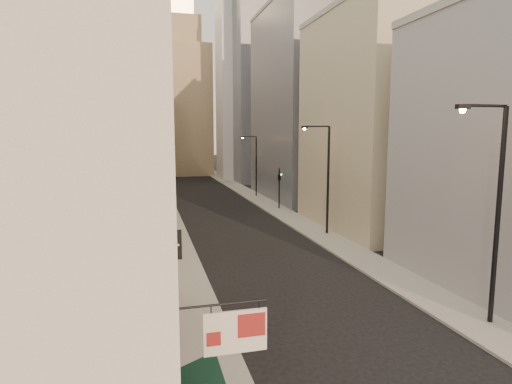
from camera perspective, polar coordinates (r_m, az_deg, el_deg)
name	(u,v)px	position (r m, az deg, el deg)	size (l,w,h in m)	color
sidewalk_left	(161,197)	(62.46, -12.58, -0.68)	(3.00, 140.00, 0.15)	#9C9B8F
sidewalk_right	(249,194)	(64.21, -0.91, -0.27)	(3.00, 140.00, 0.15)	#9C9B8F
near_building_left	(74,220)	(16.25, -23.08, -3.46)	(8.30, 23.04, 12.30)	#502A15
left_bldg_beige	(95,148)	(32.99, -20.73, 5.49)	(8.00, 12.00, 16.00)	tan
left_bldg_grey	(110,125)	(48.92, -18.87, 8.48)	(8.00, 16.00, 20.00)	#959599
left_bldg_tan	(120,138)	(66.88, -17.70, 6.93)	(8.00, 18.00, 17.00)	#998058
left_bldg_wingrid	(125,118)	(86.91, -17.10, 9.36)	(8.00, 20.00, 24.00)	gray
right_bldg_beige	(368,123)	(42.14, 14.74, 8.83)	(8.00, 16.00, 20.00)	tan
right_bldg_wingrid	(296,105)	(60.52, 5.38, 11.47)	(8.00, 20.00, 26.00)	gray
highrise	(277,51)	(90.39, 2.88, 18.32)	(21.00, 23.00, 51.20)	gray
clock_tower	(177,95)	(99.45, -10.45, 12.57)	(14.00, 14.00, 44.90)	#998058
white_tower	(239,85)	(87.32, -2.32, 14.02)	(8.00, 8.00, 41.50)	silver
streetlamp_near	(494,203)	(22.34, 29.17, -1.28)	(2.70, 0.27, 10.30)	black
streetlamp_mid	(325,173)	(38.44, 9.22, 2.50)	(2.38, 1.25, 9.75)	black
streetlamp_far	(255,162)	(61.35, -0.18, 3.96)	(2.28, 0.56, 8.73)	black
traffic_light_left	(166,191)	(43.81, -11.94, 0.13)	(0.52, 0.38, 5.00)	black
traffic_light_right	(279,177)	(51.24, 3.13, 2.00)	(0.81, 0.81, 5.00)	black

